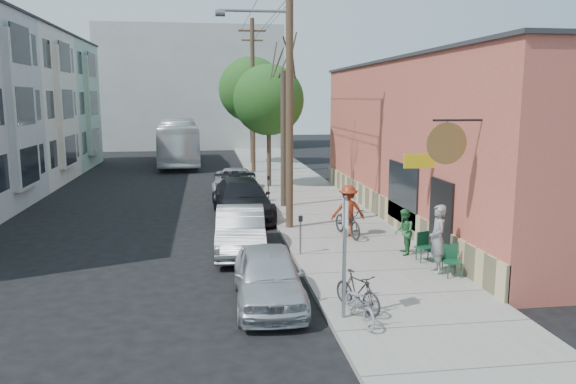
{
  "coord_description": "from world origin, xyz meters",
  "views": [
    {
      "loc": [
        -0.63,
        -17.05,
        5.08
      ],
      "look_at": [
        2.41,
        3.96,
        1.5
      ],
      "focal_mm": 35.0,
      "sensor_mm": 36.0,
      "label": 1
    }
  ],
  "objects": [
    {
      "name": "car_3",
      "position": [
        0.8,
        12.32,
        0.68
      ],
      "size": [
        2.57,
        5.06,
        1.37
      ],
      "primitive_type": "imported",
      "rotation": [
        0.0,
        0.0,
        -0.06
      ],
      "color": "#B9BCC1",
      "rests_on": "ground"
    },
    {
      "name": "sidewalk",
      "position": [
        4.25,
        11.0,
        0.07
      ],
      "size": [
        4.5,
        58.0,
        0.15
      ],
      "primitive_type": "cube",
      "color": "gray",
      "rests_on": "ground"
    },
    {
      "name": "patio_chair_b",
      "position": [
        6.05,
        -2.81,
        0.59
      ],
      "size": [
        0.63,
        0.63,
        0.88
      ],
      "primitive_type": null,
      "rotation": [
        0.0,
        0.0,
        -0.32
      ],
      "color": "#124128",
      "rests_on": "sidewalk"
    },
    {
      "name": "utility_pole_far",
      "position": [
        2.45,
        20.41,
        5.34
      ],
      "size": [
        1.8,
        0.28,
        10.0
      ],
      "color": "#503A28",
      "rests_on": "sidewalk"
    },
    {
      "name": "tree_bare",
      "position": [
        2.8,
        8.14,
        3.2
      ],
      "size": [
        0.24,
        0.24,
        6.11
      ],
      "color": "#44392C",
      "rests_on": "sidewalk"
    },
    {
      "name": "parked_bike_a",
      "position": [
        2.77,
        -4.91,
        0.62
      ],
      "size": [
        1.07,
        1.59,
        0.94
      ],
      "primitive_type": "imported",
      "rotation": [
        0.0,
        0.0,
        0.45
      ],
      "color": "black",
      "rests_on": "sidewalk"
    },
    {
      "name": "cyclist_bike",
      "position": [
        4.32,
        2.13,
        0.67
      ],
      "size": [
        1.06,
        2.08,
        1.04
      ],
      "primitive_type": "imported",
      "rotation": [
        0.0,
        0.0,
        0.19
      ],
      "color": "black",
      "rests_on": "sidewalk"
    },
    {
      "name": "parking_meter_near",
      "position": [
        2.25,
        0.06,
        0.98
      ],
      "size": [
        0.14,
        0.14,
        1.24
      ],
      "color": "slate",
      "rests_on": "sidewalk"
    },
    {
      "name": "tree_leafy_mid",
      "position": [
        2.8,
        14.06,
        4.94
      ],
      "size": [
        3.91,
        3.91,
        6.76
      ],
      "color": "#44392C",
      "rests_on": "sidewalk"
    },
    {
      "name": "cyclist",
      "position": [
        4.32,
        2.13,
        1.08
      ],
      "size": [
        1.23,
        0.75,
        1.86
      ],
      "primitive_type": "imported",
      "rotation": [
        0.0,
        0.0,
        3.09
      ],
      "color": "maroon",
      "rests_on": "sidewalk"
    },
    {
      "name": "ground",
      "position": [
        0.0,
        0.0,
        0.0
      ],
      "size": [
        120.0,
        120.0,
        0.0
      ],
      "primitive_type": "plane",
      "color": "black"
    },
    {
      "name": "tree_leafy_far",
      "position": [
        2.8,
        25.99,
        5.68
      ],
      "size": [
        4.93,
        4.93,
        8.0
      ],
      "color": "#44392C",
      "rests_on": "sidewalk"
    },
    {
      "name": "patio_chair_a",
      "position": [
        5.86,
        -1.3,
        0.59
      ],
      "size": [
        0.65,
        0.65,
        0.88
      ],
      "primitive_type": null,
      "rotation": [
        0.0,
        0.0,
        0.36
      ],
      "color": "#124128",
      "rests_on": "sidewalk"
    },
    {
      "name": "utility_pole_near",
      "position": [
        2.39,
        3.82,
        5.41
      ],
      "size": [
        3.57,
        0.28,
        10.0
      ],
      "color": "#503A28",
      "rests_on": "sidewalk"
    },
    {
      "name": "parking_meter_far",
      "position": [
        2.25,
        9.34,
        0.98
      ],
      "size": [
        0.14,
        0.14,
        1.24
      ],
      "color": "slate",
      "rests_on": "sidewalk"
    },
    {
      "name": "parked_bike_b",
      "position": [
        2.64,
        -5.58,
        0.56
      ],
      "size": [
        0.75,
        1.61,
        0.81
      ],
      "primitive_type": "imported",
      "rotation": [
        0.0,
        0.0,
        0.14
      ],
      "color": "gray",
      "rests_on": "sidewalk"
    },
    {
      "name": "patron_grey",
      "position": [
        5.77,
        -2.42,
        1.13
      ],
      "size": [
        0.55,
        0.77,
        1.97
      ],
      "primitive_type": "imported",
      "rotation": [
        0.0,
        0.0,
        -1.68
      ],
      "color": "gray",
      "rests_on": "sidewalk"
    },
    {
      "name": "cafe_building",
      "position": [
        8.99,
        4.99,
        3.3
      ],
      "size": [
        6.6,
        20.2,
        6.61
      ],
      "color": "#B75444",
      "rests_on": "ground"
    },
    {
      "name": "bus",
      "position": [
        -2.85,
        27.14,
        1.71
      ],
      "size": [
        3.52,
        12.43,
        3.43
      ],
      "primitive_type": "imported",
      "rotation": [
        0.0,
        0.0,
        0.05
      ],
      "color": "white",
      "rests_on": "ground"
    },
    {
      "name": "car_0",
      "position": [
        0.8,
        -3.77,
        0.71
      ],
      "size": [
        1.79,
        4.2,
        1.41
      ],
      "primitive_type": "imported",
      "rotation": [
        0.0,
        0.0,
        -0.03
      ],
      "color": "silver",
      "rests_on": "ground"
    },
    {
      "name": "sign_post",
      "position": [
        2.35,
        -5.26,
        1.83
      ],
      "size": [
        0.07,
        0.45,
        2.8
      ],
      "color": "slate",
      "rests_on": "sidewalk"
    },
    {
      "name": "patron_green",
      "position": [
        5.49,
        -0.47,
        0.89
      ],
      "size": [
        0.68,
        0.81,
        1.47
      ],
      "primitive_type": "imported",
      "rotation": [
        0.0,
        0.0,
        -1.76
      ],
      "color": "#2D723D",
      "rests_on": "sidewalk"
    },
    {
      "name": "car_1",
      "position": [
        0.4,
        1.05,
        0.74
      ],
      "size": [
        1.79,
        4.57,
        1.48
      ],
      "primitive_type": "imported",
      "rotation": [
        0.0,
        0.0,
        -0.05
      ],
      "color": "#979A9E",
      "rests_on": "ground"
    },
    {
      "name": "end_cap_building",
      "position": [
        -2.0,
        42.0,
        6.0
      ],
      "size": [
        18.0,
        8.0,
        12.0
      ],
      "primitive_type": "cube",
      "color": "#B4B3AE",
      "rests_on": "ground"
    },
    {
      "name": "car_2",
      "position": [
        0.8,
        6.58,
        0.81
      ],
      "size": [
        2.63,
        5.7,
        1.61
      ],
      "primitive_type": "imported",
      "rotation": [
        0.0,
        0.0,
        0.07
      ],
      "color": "black",
      "rests_on": "ground"
    }
  ]
}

